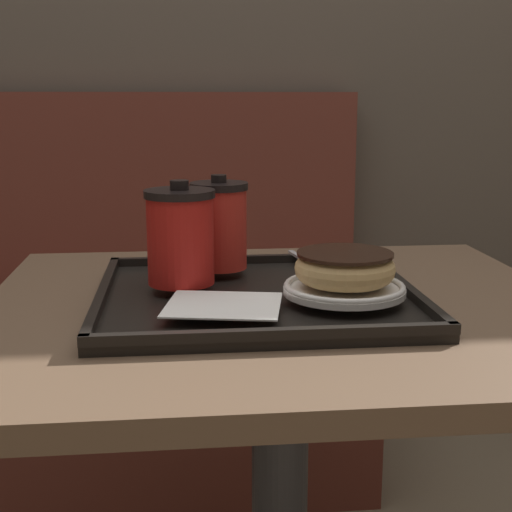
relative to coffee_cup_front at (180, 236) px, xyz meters
name	(u,v)px	position (x,y,z in m)	size (l,w,h in m)	color
wall_behind	(226,16)	(0.13, 1.08, 0.40)	(8.00, 0.05, 2.40)	brown
booth_bench	(149,359)	(-0.09, 0.85, -0.49)	(1.13, 0.44, 1.00)	brown
cafe_table	(280,424)	(0.13, -0.02, -0.27)	(0.79, 0.69, 0.72)	brown
serving_tray	(256,297)	(0.10, -0.02, -0.08)	(0.42, 0.38, 0.02)	black
napkin_paper	(223,305)	(0.05, -0.11, -0.06)	(0.16, 0.14, 0.00)	white
coffee_cup_front	(180,236)	(0.00, 0.00, 0.00)	(0.09, 0.09, 0.14)	red
coffee_cup_rear	(219,225)	(0.06, 0.08, 0.00)	(0.08, 0.08, 0.14)	red
plate_with_chocolate_donut	(344,288)	(0.21, -0.08, -0.06)	(0.16, 0.16, 0.01)	white
donut_chocolate_glazed	(345,267)	(0.21, -0.08, -0.03)	(0.13, 0.13, 0.04)	#DBB270
spoon	(314,265)	(0.19, 0.07, -0.06)	(0.04, 0.15, 0.01)	silver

